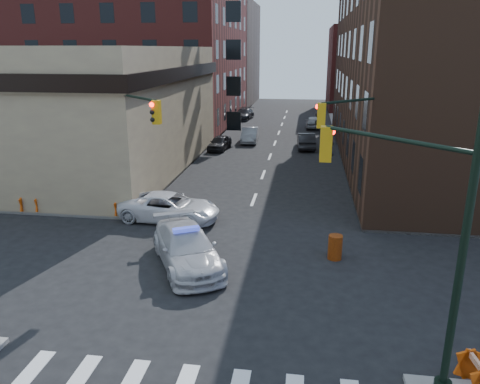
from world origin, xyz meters
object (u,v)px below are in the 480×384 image
(parked_car_enear, at_px, (306,141))
(pedestrian_a, at_px, (127,200))
(pedestrian_b, at_px, (45,184))
(barricade_nw_a, at_px, (125,208))
(pickup, at_px, (170,207))
(police_car, at_px, (187,248))
(barricade_se_a, at_px, (476,374))
(barrel_road, at_px, (335,247))
(parked_car_wnear, at_px, (220,143))
(parked_car_wfar, at_px, (250,135))
(barrel_bank, at_px, (145,210))

(parked_car_enear, height_order, pedestrian_a, pedestrian_a)
(parked_car_enear, xyz_separation_m, pedestrian_b, (-15.61, -17.69, 0.27))
(pedestrian_a, distance_m, barricade_nw_a, 0.51)
(pickup, relative_size, pedestrian_b, 3.15)
(police_car, xyz_separation_m, barricade_nw_a, (-4.73, 5.10, -0.22))
(police_car, relative_size, barricade_se_a, 4.95)
(pickup, xyz_separation_m, barrel_road, (8.53, -3.62, -0.20))
(police_car, height_order, parked_car_enear, police_car)
(parked_car_wnear, distance_m, pedestrian_a, 18.32)
(parked_car_wnear, bearing_deg, barricade_se_a, -60.98)
(police_car, relative_size, barricade_nw_a, 4.76)
(police_car, distance_m, parked_car_wnear, 23.83)
(parked_car_wfar, height_order, barrel_road, parked_car_wfar)
(pickup, height_order, barricade_se_a, pickup)
(barrel_road, relative_size, barricade_se_a, 0.97)
(parked_car_wnear, distance_m, barricade_se_a, 32.55)
(police_car, xyz_separation_m, parked_car_wfar, (-0.73, 27.58, -0.10))
(parked_car_wfar, relative_size, barricade_nw_a, 3.70)
(pedestrian_a, bearing_deg, barrel_bank, 25.96)
(parked_car_enear, height_order, barrel_bank, parked_car_enear)
(pedestrian_a, distance_m, pedestrian_b, 6.52)
(pedestrian_b, bearing_deg, barrel_bank, -28.74)
(barrel_bank, bearing_deg, pedestrian_a, 174.08)
(parked_car_wnear, distance_m, parked_car_wfar, 4.56)
(barricade_nw_a, bearing_deg, pickup, 6.64)
(pickup, relative_size, barricade_se_a, 4.76)
(police_car, height_order, barricade_se_a, police_car)
(barricade_se_a, bearing_deg, barricade_nw_a, 44.60)
(parked_car_enear, bearing_deg, police_car, 75.90)
(parked_car_wnear, xyz_separation_m, pedestrian_b, (-7.82, -15.95, 0.36))
(police_car, bearing_deg, parked_car_wfar, 63.94)
(barrel_road, bearing_deg, barricade_se_a, -67.62)
(barrel_road, bearing_deg, pickup, 157.00)
(parked_car_enear, height_order, barricade_se_a, parked_car_enear)
(barrel_bank, bearing_deg, barricade_nw_a, -168.90)
(police_car, height_order, pickup, police_car)
(parked_car_enear, bearing_deg, parked_car_wnear, 9.12)
(parked_car_enear, distance_m, barricade_nw_a, 22.39)
(police_car, height_order, pedestrian_b, pedestrian_b)
(barrel_road, bearing_deg, barrel_bank, 159.57)
(barrel_bank, distance_m, barricade_nw_a, 1.02)
(parked_car_wfar, height_order, barricade_se_a, parked_car_wfar)
(police_car, relative_size, parked_car_wfar, 1.29)
(pickup, relative_size, barrel_road, 4.88)
(pedestrian_b, xyz_separation_m, barrel_road, (17.08, -6.10, -0.45))
(parked_car_enear, relative_size, pedestrian_b, 2.59)
(parked_car_wnear, bearing_deg, pedestrian_b, -109.77)
(parked_car_wnear, xyz_separation_m, pedestrian_a, (-1.71, -18.24, 0.36))
(pedestrian_a, xyz_separation_m, pedestrian_b, (-6.11, 2.28, 0.00))
(police_car, xyz_separation_m, parked_car_wnear, (-3.02, 23.63, -0.16))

